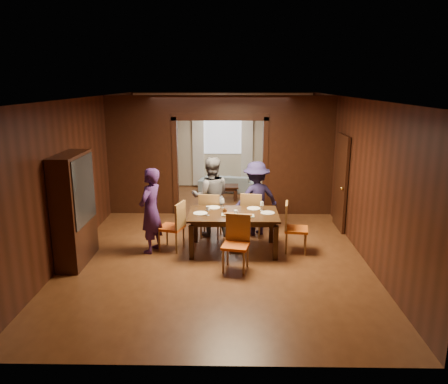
{
  "coord_description": "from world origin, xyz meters",
  "views": [
    {
      "loc": [
        0.28,
        -8.92,
        3.21
      ],
      "look_at": [
        0.13,
        -0.4,
        1.05
      ],
      "focal_mm": 35.0,
      "sensor_mm": 36.0,
      "label": 1
    }
  ],
  "objects_px": {
    "sofa": "(228,183)",
    "coffee_table": "(224,192)",
    "dining_table": "(233,232)",
    "chair_left": "(171,226)",
    "chair_near": "(236,244)",
    "person_purple": "(151,211)",
    "chair_far_l": "(211,214)",
    "person_navy": "(256,198)",
    "hutch": "(74,209)",
    "chair_far_r": "(252,214)",
    "person_grey": "(211,197)",
    "chair_right": "(296,228)"
  },
  "relations": [
    {
      "from": "person_purple",
      "to": "chair_far_l",
      "type": "bearing_deg",
      "value": 148.39
    },
    {
      "from": "chair_near",
      "to": "person_grey",
      "type": "bearing_deg",
      "value": 117.84
    },
    {
      "from": "dining_table",
      "to": "hutch",
      "type": "bearing_deg",
      "value": -168.18
    },
    {
      "from": "person_grey",
      "to": "person_navy",
      "type": "height_order",
      "value": "person_grey"
    },
    {
      "from": "chair_right",
      "to": "chair_far_r",
      "type": "xyz_separation_m",
      "value": [
        -0.81,
        0.89,
        0.0
      ]
    },
    {
      "from": "chair_right",
      "to": "hutch",
      "type": "bearing_deg",
      "value": 106.1
    },
    {
      "from": "sofa",
      "to": "hutch",
      "type": "relative_size",
      "value": 0.86
    },
    {
      "from": "dining_table",
      "to": "chair_far_l",
      "type": "distance_m",
      "value": 0.93
    },
    {
      "from": "hutch",
      "to": "person_grey",
      "type": "bearing_deg",
      "value": 32.32
    },
    {
      "from": "dining_table",
      "to": "chair_far_r",
      "type": "xyz_separation_m",
      "value": [
        0.4,
        0.85,
        0.1
      ]
    },
    {
      "from": "chair_left",
      "to": "chair_right",
      "type": "xyz_separation_m",
      "value": [
        2.42,
        -0.07,
        0.0
      ]
    },
    {
      "from": "person_navy",
      "to": "dining_table",
      "type": "height_order",
      "value": "person_navy"
    },
    {
      "from": "person_purple",
      "to": "hutch",
      "type": "relative_size",
      "value": 0.82
    },
    {
      "from": "person_purple",
      "to": "dining_table",
      "type": "xyz_separation_m",
      "value": [
        1.58,
        0.08,
        -0.44
      ]
    },
    {
      "from": "person_grey",
      "to": "sofa",
      "type": "xyz_separation_m",
      "value": [
        0.34,
        3.85,
        -0.6
      ]
    },
    {
      "from": "person_purple",
      "to": "chair_left",
      "type": "xyz_separation_m",
      "value": [
        0.37,
        0.11,
        -0.34
      ]
    },
    {
      "from": "person_purple",
      "to": "sofa",
      "type": "xyz_separation_m",
      "value": [
        1.44,
        4.83,
        -0.57
      ]
    },
    {
      "from": "person_grey",
      "to": "dining_table",
      "type": "height_order",
      "value": "person_grey"
    },
    {
      "from": "chair_right",
      "to": "chair_far_r",
      "type": "height_order",
      "value": "same"
    },
    {
      "from": "coffee_table",
      "to": "hutch",
      "type": "bearing_deg",
      "value": -120.61
    },
    {
      "from": "person_purple",
      "to": "person_navy",
      "type": "relative_size",
      "value": 1.04
    },
    {
      "from": "person_grey",
      "to": "chair_far_r",
      "type": "relative_size",
      "value": 1.75
    },
    {
      "from": "person_purple",
      "to": "chair_far_l",
      "type": "relative_size",
      "value": 1.7
    },
    {
      "from": "person_grey",
      "to": "chair_right",
      "type": "relative_size",
      "value": 1.75
    },
    {
      "from": "person_grey",
      "to": "sofa",
      "type": "distance_m",
      "value": 3.91
    },
    {
      "from": "sofa",
      "to": "person_purple",
      "type": "bearing_deg",
      "value": 83.35
    },
    {
      "from": "sofa",
      "to": "chair_left",
      "type": "distance_m",
      "value": 4.85
    },
    {
      "from": "person_navy",
      "to": "chair_far_l",
      "type": "bearing_deg",
      "value": -10.0
    },
    {
      "from": "person_grey",
      "to": "person_purple",
      "type": "bearing_deg",
      "value": 35.38
    },
    {
      "from": "coffee_table",
      "to": "hutch",
      "type": "xyz_separation_m",
      "value": [
        -2.6,
        -4.4,
        0.8
      ]
    },
    {
      "from": "person_navy",
      "to": "chair_right",
      "type": "bearing_deg",
      "value": 104.91
    },
    {
      "from": "chair_left",
      "to": "chair_far_r",
      "type": "relative_size",
      "value": 1.0
    },
    {
      "from": "person_navy",
      "to": "chair_far_r",
      "type": "xyz_separation_m",
      "value": [
        -0.09,
        -0.12,
        -0.31
      ]
    },
    {
      "from": "chair_left",
      "to": "chair_far_l",
      "type": "relative_size",
      "value": 1.0
    },
    {
      "from": "dining_table",
      "to": "chair_near",
      "type": "distance_m",
      "value": 0.93
    },
    {
      "from": "coffee_table",
      "to": "sofa",
      "type": "bearing_deg",
      "value": 83.39
    },
    {
      "from": "chair_far_l",
      "to": "chair_far_r",
      "type": "relative_size",
      "value": 1.0
    },
    {
      "from": "chair_far_r",
      "to": "dining_table",
      "type": "bearing_deg",
      "value": 75.27
    },
    {
      "from": "person_purple",
      "to": "hutch",
      "type": "height_order",
      "value": "hutch"
    },
    {
      "from": "dining_table",
      "to": "chair_left",
      "type": "distance_m",
      "value": 1.22
    },
    {
      "from": "sofa",
      "to": "coffee_table",
      "type": "height_order",
      "value": "sofa"
    },
    {
      "from": "sofa",
      "to": "chair_far_l",
      "type": "bearing_deg",
      "value": 95.11
    },
    {
      "from": "coffee_table",
      "to": "chair_far_l",
      "type": "height_order",
      "value": "chair_far_l"
    },
    {
      "from": "person_purple",
      "to": "dining_table",
      "type": "height_order",
      "value": "person_purple"
    },
    {
      "from": "person_navy",
      "to": "hutch",
      "type": "height_order",
      "value": "hutch"
    },
    {
      "from": "person_purple",
      "to": "dining_table",
      "type": "distance_m",
      "value": 1.64
    },
    {
      "from": "chair_left",
      "to": "chair_near",
      "type": "relative_size",
      "value": 1.0
    },
    {
      "from": "sofa",
      "to": "chair_far_r",
      "type": "xyz_separation_m",
      "value": [
        0.54,
        -3.9,
        0.23
      ]
    },
    {
      "from": "chair_far_r",
      "to": "chair_near",
      "type": "distance_m",
      "value": 1.81
    },
    {
      "from": "dining_table",
      "to": "coffee_table",
      "type": "xyz_separation_m",
      "value": [
        -0.25,
        3.8,
        -0.18
      ]
    }
  ]
}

